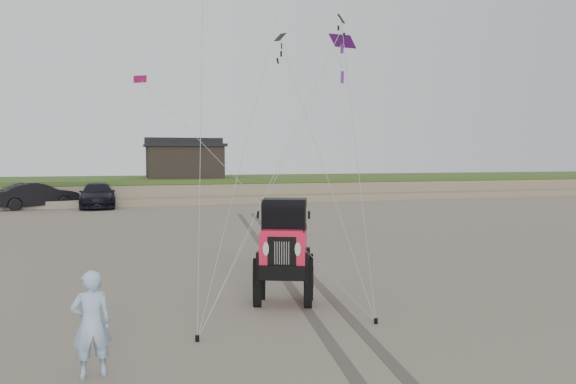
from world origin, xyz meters
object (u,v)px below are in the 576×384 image
truck_c (97,195)px  jeep (284,262)px  man (91,324)px  truck_b (37,195)px  cabin (184,160)px

truck_c → jeep: jeep is taller
truck_c → man: size_ratio=3.35×
truck_b → man: bearing=166.1°
truck_b → man: size_ratio=3.12×
man → truck_c: bearing=-97.2°
jeep → cabin: bearing=108.8°
truck_b → jeep: 29.86m
jeep → man: size_ratio=3.14×
jeep → man: jeep is taller
truck_c → cabin: bearing=44.5°
truck_b → truck_c: bearing=-117.8°
truck_b → jeep: bearing=175.0°
jeep → man: 5.34m
truck_c → jeep: bearing=-81.0°
cabin → truck_c: (-6.73, -6.87, -2.41)m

